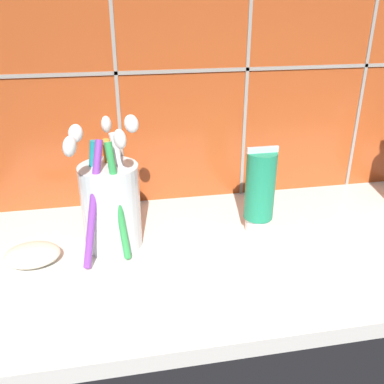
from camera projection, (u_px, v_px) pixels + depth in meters
sink_counter at (261, 251)px, 56.61cm from camera, size 75.71×32.79×2.00cm
tile_wall_backsplash at (235, 17)px, 59.65cm from camera, size 85.71×1.72×57.79cm
toothbrush_cup at (111, 203)px, 53.74cm from camera, size 8.88×12.18×17.35cm
toothpaste_tube at (260, 191)px, 57.13cm from camera, size 4.18×3.98×12.20cm
soap_bar at (32, 255)px, 52.10cm from camera, size 6.66×5.53×2.07cm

